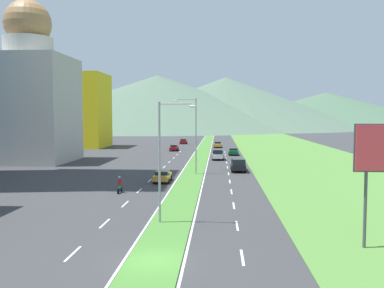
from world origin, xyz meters
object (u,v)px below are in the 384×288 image
at_px(pickup_truck_0, 238,165).
at_px(pickup_truck_1, 218,154).
at_px(street_lamp_mid, 194,131).
at_px(car_2, 174,148).
at_px(car_4, 218,144).
at_px(car_1, 183,141).
at_px(motorcycle_rider, 120,186).
at_px(car_0, 162,176).
at_px(car_3, 233,151).
at_px(street_lamp_near, 163,154).

xyz_separation_m(pickup_truck_0, pickup_truck_1, (-3.09, 16.12, 0.00)).
height_order(street_lamp_mid, pickup_truck_1, street_lamp_mid).
bearing_deg(car_2, car_4, -44.07).
distance_m(car_1, motorcycle_rider, 76.91).
bearing_deg(car_0, car_2, 4.34).
bearing_deg(car_3, car_1, -158.17).
xyz_separation_m(street_lamp_mid, car_2, (-6.96, 38.30, -5.38)).
relative_size(street_lamp_near, car_4, 2.01).
distance_m(street_lamp_mid, car_4, 49.26).
height_order(street_lamp_mid, car_4, street_lamp_mid).
bearing_deg(motorcycle_rider, pickup_truck_1, -17.16).
distance_m(car_0, car_2, 45.42).
bearing_deg(car_0, car_1, 2.71).
relative_size(car_2, car_3, 0.92).
relative_size(street_lamp_near, car_0, 2.13).
relative_size(street_lamp_mid, car_1, 2.46).
bearing_deg(motorcycle_rider, street_lamp_near, -152.28).
height_order(car_4, motorcycle_rider, motorcycle_rider).
height_order(car_0, pickup_truck_1, pickup_truck_1).
bearing_deg(street_lamp_mid, motorcycle_rider, -116.06).
xyz_separation_m(car_0, car_1, (-3.28, 69.31, 0.03)).
bearing_deg(pickup_truck_1, pickup_truck_0, 10.84).
bearing_deg(street_lamp_near, motorcycle_rider, 117.72).
relative_size(car_3, pickup_truck_0, 0.85).
height_order(street_lamp_mid, motorcycle_rider, street_lamp_mid).
bearing_deg(motorcycle_rider, car_2, -0.19).
height_order(pickup_truck_1, motorcycle_rider, pickup_truck_1).
bearing_deg(motorcycle_rider, pickup_truck_0, -37.22).
xyz_separation_m(car_2, pickup_truck_1, (10.32, -18.89, 0.25)).
xyz_separation_m(car_3, car_4, (-3.34, 20.02, 0.03)).
bearing_deg(car_0, car_4, -6.93).
distance_m(car_1, car_3, 36.06).
xyz_separation_m(street_lamp_mid, motorcycle_rider, (-7.14, -14.60, -5.37)).
bearing_deg(street_lamp_mid, car_3, 77.10).
bearing_deg(pickup_truck_1, street_lamp_near, -5.04).
distance_m(street_lamp_mid, car_0, 9.50).
distance_m(car_3, pickup_truck_1, 9.97).
bearing_deg(car_1, car_2, 179.62).
relative_size(car_0, car_4, 0.95).
bearing_deg(car_0, pickup_truck_1, -14.62).
distance_m(car_1, car_4, 16.80).
xyz_separation_m(car_1, motorcycle_rider, (-0.34, -76.91, -0.01)).
height_order(car_1, pickup_truck_1, pickup_truck_1).
distance_m(car_3, motorcycle_rider, 45.56).
bearing_deg(car_2, street_lamp_near, -174.53).
distance_m(street_lamp_near, car_0, 20.56).
distance_m(car_0, pickup_truck_0, 14.32).
bearing_deg(street_lamp_near, car_3, 82.50).
distance_m(street_lamp_near, car_1, 89.46).
distance_m(street_lamp_near, car_2, 65.58).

